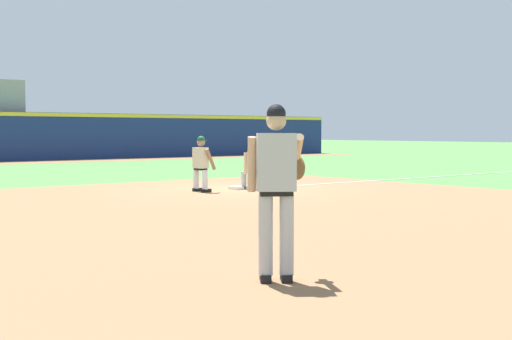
# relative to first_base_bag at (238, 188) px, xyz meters

# --- Properties ---
(ground_plane) EXTENTS (160.00, 160.00, 0.00)m
(ground_plane) POSITION_rel_first_base_bag_xyz_m (0.00, 0.00, -0.04)
(ground_plane) COLOR #518942
(infield_dirt_patch) EXTENTS (18.00, 18.00, 0.01)m
(infield_dirt_patch) POSITION_rel_first_base_bag_xyz_m (-3.43, -4.86, -0.04)
(infield_dirt_patch) COLOR #936B47
(infield_dirt_patch) RESTS_ON ground
(foul_line_stripe) EXTENTS (17.75, 0.10, 0.00)m
(foul_line_stripe) POSITION_rel_first_base_bag_xyz_m (8.87, 0.00, -0.04)
(foul_line_stripe) COLOR white
(foul_line_stripe) RESTS_ON ground
(first_base_bag) EXTENTS (0.38, 0.38, 0.09)m
(first_base_bag) POSITION_rel_first_base_bag_xyz_m (0.00, 0.00, 0.00)
(first_base_bag) COLOR white
(first_base_bag) RESTS_ON ground
(baseball) EXTENTS (0.07, 0.07, 0.07)m
(baseball) POSITION_rel_first_base_bag_xyz_m (-2.07, -3.76, -0.01)
(baseball) COLOR white
(baseball) RESTS_ON ground
(pitcher) EXTENTS (0.84, 0.56, 1.86)m
(pitcher) POSITION_rel_first_base_bag_xyz_m (-6.82, -9.70, 1.01)
(pitcher) COLOR black
(pitcher) RESTS_ON ground
(first_baseman) EXTENTS (0.72, 1.09, 1.34)m
(first_baseman) POSITION_rel_first_base_bag_xyz_m (0.37, -0.30, 0.69)
(first_baseman) COLOR black
(first_baseman) RESTS_ON ground
(baserunner) EXTENTS (0.44, 0.60, 1.46)m
(baserunner) POSITION_rel_first_base_bag_xyz_m (-1.22, -0.02, 0.75)
(baserunner) COLOR black
(baserunner) RESTS_ON ground
(umpire) EXTENTS (0.68, 0.65, 1.46)m
(umpire) POSITION_rel_first_base_bag_xyz_m (2.38, 1.99, 0.75)
(umpire) COLOR black
(umpire) RESTS_ON ground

